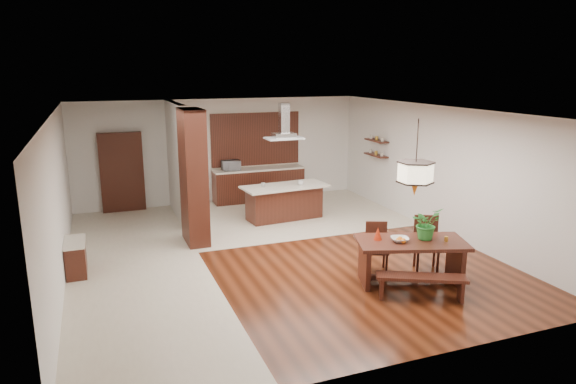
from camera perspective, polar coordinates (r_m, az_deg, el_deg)
name	(u,v)px	position (r m, az deg, el deg)	size (l,w,h in m)	color
room_shell	(274,154)	(10.20, -1.58, 4.30)	(9.00, 9.04, 2.92)	#38160A
tile_hallway	(138,269)	(10.21, -16.38, -8.24)	(2.50, 9.00, 0.01)	beige
tile_kitchen	(288,214)	(13.37, -0.01, -2.51)	(5.50, 4.00, 0.01)	beige
soffit_band	(274,112)	(10.10, -1.61, 8.91)	(8.00, 9.00, 0.02)	#391F0E
partition_pier	(193,177)	(11.11, -10.46, 1.62)	(0.45, 1.00, 2.90)	black
partition_stub	(178,161)	(13.14, -12.16, 3.37)	(0.18, 2.40, 2.90)	silver
hallway_console	(76,257)	(10.29, -22.51, -6.74)	(0.37, 0.88, 0.63)	black
hallway_doorway	(122,172)	(14.17, -17.97, 2.09)	(1.10, 0.20, 2.10)	black
rear_counter	(259,184)	(14.73, -3.27, 0.86)	(2.60, 0.62, 0.95)	black
kitchen_window	(255,139)	(14.75, -3.65, 5.91)	(2.60, 0.08, 1.50)	#A56D31
shelf_lower	(376,155)	(14.27, 9.75, 4.06)	(0.26, 0.90, 0.04)	black
shelf_upper	(377,141)	(14.21, 9.81, 5.65)	(0.26, 0.90, 0.04)	black
dining_table	(411,252)	(9.30, 13.49, -6.48)	(2.08, 1.48, 0.78)	black
dining_bench	(421,287)	(8.83, 14.56, -10.22)	(1.46, 0.32, 0.41)	black
dining_chair_left	(377,248)	(9.75, 9.86, -6.11)	(0.40, 0.40, 0.91)	black
dining_chair_right	(427,244)	(9.97, 15.18, -5.62)	(0.45, 0.45, 1.02)	black
pendant_lantern	(416,158)	(8.88, 14.07, 3.71)	(0.64, 0.64, 1.31)	beige
foliage_plant	(426,223)	(9.30, 15.10, -3.39)	(0.51, 0.44, 0.56)	#297D2E
fruit_bowl	(400,239)	(9.13, 12.31, -5.17)	(0.30, 0.30, 0.07)	beige
napkin_cone	(378,234)	(9.12, 9.96, -4.57)	(0.14, 0.14, 0.23)	#A5230B
gold_ornament	(446,239)	(9.34, 17.17, -5.00)	(0.06, 0.06, 0.09)	gold
kitchen_island	(284,202)	(12.88, -0.42, -1.09)	(2.19, 1.11, 0.87)	black
range_hood	(284,121)	(12.53, -0.44, 7.88)	(0.90, 0.55, 0.87)	silver
island_cup	(301,183)	(12.80, 1.41, 1.02)	(0.14, 0.14, 0.11)	white
microwave	(231,165)	(14.35, -6.36, 2.96)	(0.49, 0.33, 0.27)	#B5B6BC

